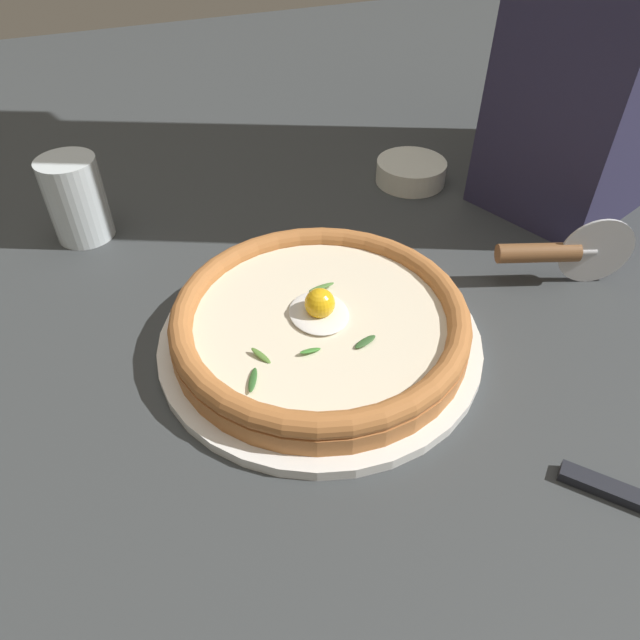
{
  "coord_description": "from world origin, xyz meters",
  "views": [
    {
      "loc": [
        -0.44,
        0.19,
        0.42
      ],
      "look_at": [
        -0.04,
        0.03,
        0.03
      ],
      "focal_mm": 32.47,
      "sensor_mm": 36.0,
      "label": 1
    }
  ],
  "objects_px": {
    "pizza_cutter": "(557,252)",
    "pizza": "(320,320)",
    "side_bowl": "(411,172)",
    "drinking_glass": "(78,204)"
  },
  "relations": [
    {
      "from": "pizza_cutter",
      "to": "pizza",
      "type": "bearing_deg",
      "value": 89.4
    },
    {
      "from": "side_bowl",
      "to": "pizza_cutter",
      "type": "relative_size",
      "value": 0.68
    },
    {
      "from": "pizza",
      "to": "side_bowl",
      "type": "height_order",
      "value": "pizza"
    },
    {
      "from": "pizza_cutter",
      "to": "drinking_glass",
      "type": "xyz_separation_m",
      "value": [
        0.3,
        0.49,
        0.0
      ]
    },
    {
      "from": "pizza",
      "to": "drinking_glass",
      "type": "bearing_deg",
      "value": 34.67
    },
    {
      "from": "pizza",
      "to": "pizza_cutter",
      "type": "xyz_separation_m",
      "value": [
        -0.0,
        -0.29,
        0.01
      ]
    },
    {
      "from": "drinking_glass",
      "to": "side_bowl",
      "type": "bearing_deg",
      "value": -93.68
    },
    {
      "from": "pizza_cutter",
      "to": "drinking_glass",
      "type": "distance_m",
      "value": 0.58
    },
    {
      "from": "pizza",
      "to": "side_bowl",
      "type": "relative_size",
      "value": 2.96
    },
    {
      "from": "pizza",
      "to": "pizza_cutter",
      "type": "bearing_deg",
      "value": -90.6
    }
  ]
}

